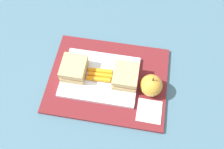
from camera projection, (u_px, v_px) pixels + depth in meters
The scene contains 8 objects.
ground_plane at pixel (108, 80), 0.78m from camera, with size 2.40×2.40×0.00m, color #42667A.
lunchbag_mat at pixel (108, 80), 0.77m from camera, with size 0.36×0.28×0.01m, color maroon.
food_tray at pixel (100, 77), 0.76m from camera, with size 0.23×0.17×0.01m, color white.
sandwich_half_left at pixel (74, 69), 0.75m from camera, with size 0.07×0.08×0.04m.
sandwich_half_right at pixel (126, 76), 0.73m from camera, with size 0.07×0.08×0.04m.
carrot_sticks_bundle at pixel (100, 75), 0.75m from camera, with size 0.08×0.04×0.02m.
apple at pixel (151, 85), 0.72m from camera, with size 0.07×0.07×0.08m.
paper_napkin at pixel (149, 111), 0.72m from camera, with size 0.07×0.07×0.00m, color white.
Camera 1 is at (0.07, -0.35, 0.69)m, focal length 40.09 mm.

